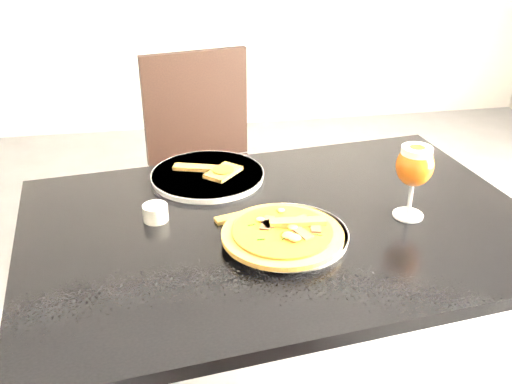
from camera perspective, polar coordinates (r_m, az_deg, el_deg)
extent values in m
cube|color=black|center=(1.36, 2.53, -3.50)|extent=(1.28, 0.93, 0.03)
cylinder|color=black|center=(1.80, -18.28, -10.76)|extent=(0.05, 0.05, 0.72)
cylinder|color=black|center=(2.02, 13.88, -5.56)|extent=(0.05, 0.05, 0.72)
cube|color=black|center=(2.15, -4.23, 0.51)|extent=(0.51, 0.51, 0.04)
cylinder|color=black|center=(2.10, -7.08, -8.14)|extent=(0.04, 0.04, 0.44)
cylinder|color=black|center=(2.19, 1.74, -6.25)|extent=(0.04, 0.04, 0.44)
cylinder|color=black|center=(2.38, -9.30, -3.58)|extent=(0.04, 0.04, 0.44)
cylinder|color=black|center=(2.46, -1.45, -2.09)|extent=(0.04, 0.04, 0.44)
cube|color=black|center=(2.23, -6.01, 8.47)|extent=(0.41, 0.11, 0.43)
cylinder|color=white|center=(1.28, 3.12, -4.32)|extent=(0.28, 0.28, 0.01)
cylinder|color=olive|center=(1.26, 2.66, -4.27)|extent=(0.27, 0.27, 0.01)
cylinder|color=red|center=(1.25, 2.67, -3.94)|extent=(0.22, 0.22, 0.01)
cube|color=#4D3221|center=(1.26, 3.97, -3.63)|extent=(0.05, 0.03, 0.00)
cube|color=#4D3221|center=(1.29, 2.90, -2.65)|extent=(0.04, 0.06, 0.00)
cube|color=#4D3221|center=(1.28, -0.10, -3.06)|extent=(0.06, 0.05, 0.00)
cube|color=#4D3221|center=(1.23, 1.78, -4.25)|extent=(0.06, 0.05, 0.00)
cube|color=#4D3221|center=(1.22, 3.82, -4.78)|extent=(0.04, 0.06, 0.00)
ellipsoid|color=#F4DF4F|center=(1.26, 3.34, -3.37)|extent=(0.03, 0.03, 0.01)
ellipsoid|color=#F4DF4F|center=(1.30, 1.53, -2.22)|extent=(0.03, 0.03, 0.01)
ellipsoid|color=#F4DF4F|center=(1.25, 1.80, -3.67)|extent=(0.03, 0.03, 0.01)
ellipsoid|color=#F4DF4F|center=(1.19, 1.94, -5.26)|extent=(0.03, 0.03, 0.01)
ellipsoid|color=#F4DF4F|center=(1.24, 3.44, -3.90)|extent=(0.03, 0.03, 0.01)
cube|color=#1A4F0E|center=(1.26, 2.78, -3.45)|extent=(0.01, 0.02, 0.00)
cube|color=#1A4F0E|center=(1.29, 1.90, -2.85)|extent=(0.01, 0.02, 0.00)
cube|color=#1A4F0E|center=(1.29, -0.01, -2.81)|extent=(0.01, 0.01, 0.00)
cube|color=#1A4F0E|center=(1.25, 1.35, -3.75)|extent=(0.02, 0.01, 0.00)
cube|color=#1A4F0E|center=(1.23, 0.37, -4.48)|extent=(0.02, 0.01, 0.00)
cube|color=#1A4F0E|center=(1.24, 2.39, -4.09)|extent=(0.01, 0.02, 0.00)
cube|color=#1A4F0E|center=(1.22, 2.94, -4.84)|extent=(0.00, 0.02, 0.00)
cube|color=#1A4F0E|center=(1.21, 4.89, -5.19)|extent=(0.01, 0.02, 0.00)
cube|color=#1A4F0E|center=(1.25, 3.95, -4.01)|extent=(0.02, 0.01, 0.00)
cube|color=#1A4F0E|center=(1.27, 5.20, -3.47)|extent=(0.02, 0.00, 0.00)
cube|color=#1A4F0E|center=(1.26, 3.12, -3.54)|extent=(0.02, 0.01, 0.00)
cube|color=olive|center=(1.26, 4.57, -3.36)|extent=(0.13, 0.04, 0.01)
cylinder|color=white|center=(1.55, -4.86, 1.65)|extent=(0.34, 0.34, 0.02)
cube|color=olive|center=(1.57, -6.05, 2.43)|extent=(0.13, 0.07, 0.01)
cube|color=olive|center=(1.54, -3.29, 2.00)|extent=(0.11, 0.12, 0.01)
cylinder|color=red|center=(1.54, -3.29, 2.24)|extent=(0.06, 0.06, 0.00)
cube|color=olive|center=(1.36, -1.70, -2.43)|extent=(0.12, 0.06, 0.01)
cylinder|color=silver|center=(1.36, -10.02, -2.05)|extent=(0.06, 0.06, 0.04)
cylinder|color=gold|center=(1.36, -10.07, -1.54)|extent=(0.05, 0.05, 0.01)
cylinder|color=#B6BDC0|center=(1.42, 14.95, -2.23)|extent=(0.07, 0.07, 0.01)
cylinder|color=#B6BDC0|center=(1.40, 15.15, -0.75)|extent=(0.01, 0.01, 0.08)
ellipsoid|color=#90400E|center=(1.36, 15.60, 2.57)|extent=(0.09, 0.09, 0.10)
cylinder|color=silver|center=(1.34, 15.80, 4.01)|extent=(0.07, 0.07, 0.02)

